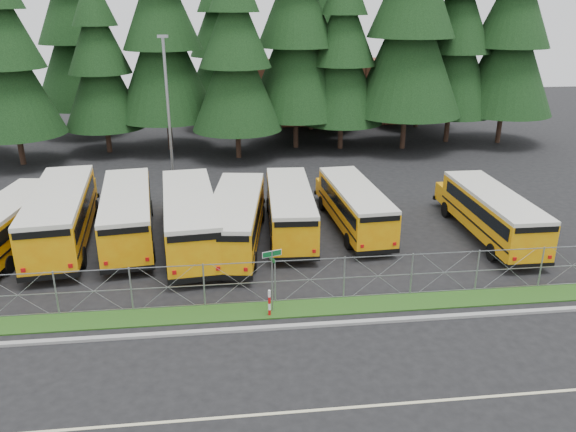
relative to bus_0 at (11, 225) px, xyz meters
The scene contains 30 objects.
ground 15.42m from the bus_0, 23.81° to the right, with size 120.00×120.00×0.00m, color black.
curb 16.91m from the bus_0, 33.50° to the right, with size 50.00×0.25×0.12m, color gray.
grass_verge 16.18m from the bus_0, 29.35° to the right, with size 50.00×1.40×0.06m, color #1E4313.
road_lane_line 20.03m from the bus_0, 45.30° to the right, with size 50.00×0.12×0.01m, color beige.
chainlink_fence 15.80m from the bus_0, 27.13° to the right, with size 44.00×0.10×2.00m, color gray, non-canonical shape.
brick_building 39.34m from the bus_0, 59.31° to the left, with size 22.00×10.00×6.00m, color brown.
bus_0 is the anchor object (origin of this frame).
bus_1 2.51m from the bus_0, 11.03° to the left, with size 2.73×11.58×3.04m, color orange, non-canonical shape.
bus_2 5.86m from the bus_0, ahead, with size 2.54×10.77×2.82m, color orange, non-canonical shape.
bus_3 9.21m from the bus_0, ahead, with size 2.65×11.25×2.95m, color orange, non-canonical shape.
bus_4 11.65m from the bus_0, ahead, with size 2.50×10.60×2.78m, color orange, non-canonical shape.
bus_5 14.62m from the bus_0, ahead, with size 2.39×10.11×2.65m, color orange, non-canonical shape.
bus_6 18.28m from the bus_0, ahead, with size 2.32×9.81×2.57m, color orange, non-canonical shape.
bus_east 25.34m from the bus_0, ahead, with size 2.40×10.17×2.66m, color orange, non-canonical shape.
street_sign 15.17m from the bus_0, 31.88° to the right, with size 0.80×0.53×2.81m.
striped_bollard 15.22m from the bus_0, 33.20° to the right, with size 0.11×0.11×1.20m, color #B20C0C.
light_standard 13.63m from the bus_0, 55.10° to the left, with size 0.70×0.35×10.14m.
conifer_1 19.12m from the bus_0, 106.02° to the left, with size 7.49×7.49×16.56m, color black, non-canonical shape.
conifer_2 21.28m from the bus_0, 86.50° to the left, with size 6.65×6.65×14.71m, color black, non-canonical shape.
conifer_3 23.20m from the bus_0, 72.80° to the left, with size 8.49×8.49×18.78m, color black, non-canonical shape.
conifer_4 22.25m from the bus_0, 54.57° to the left, with size 7.33×7.33×16.22m, color black, non-canonical shape.
conifer_5 27.98m from the bus_0, 49.19° to the left, with size 8.63×8.63×19.08m, color black, non-canonical shape.
conifer_6 29.57m from the bus_0, 42.26° to the left, with size 7.16×7.16×15.84m, color black, non-canonical shape.
conifer_7 33.97m from the bus_0, 34.98° to the left, with size 9.41×9.41×20.82m, color black, non-canonical shape.
conifer_8 38.55m from the bus_0, 33.28° to the left, with size 7.97×7.97×17.63m, color black, non-canonical shape.
conifer_9 42.10m from the bus_0, 28.75° to the left, with size 8.46×8.46×18.71m, color black, non-canonical shape.
conifer_10 29.07m from the bus_0, 94.52° to the left, with size 8.55×8.55×18.91m, color black, non-canonical shape.
conifer_11 31.43m from the bus_0, 69.06° to the left, with size 7.22×7.22×15.98m, color black, non-canonical shape.
conifer_12 35.46m from the bus_0, 54.14° to the left, with size 10.02×10.02×22.16m, color black, non-canonical shape.
conifer_13 42.16m from the bus_0, 41.62° to the left, with size 8.11×8.11×17.94m, color black, non-canonical shape.
Camera 1 is at (-2.89, -22.24, 12.13)m, focal length 35.00 mm.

